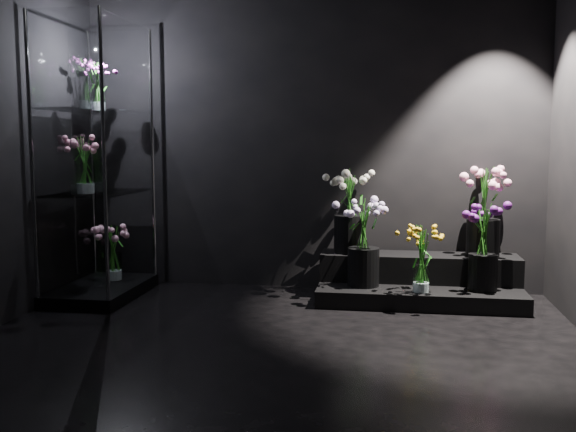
# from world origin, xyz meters

# --- Properties ---
(floor) EXTENTS (4.00, 4.00, 0.00)m
(floor) POSITION_xyz_m (0.00, 0.00, 0.00)
(floor) COLOR black
(floor) RESTS_ON ground
(wall_back) EXTENTS (4.00, 0.00, 4.00)m
(wall_back) POSITION_xyz_m (0.00, 2.00, 1.40)
(wall_back) COLOR black
(wall_back) RESTS_ON floor
(wall_front) EXTENTS (4.00, 0.00, 4.00)m
(wall_front) POSITION_xyz_m (0.00, -2.00, 1.40)
(wall_front) COLOR black
(wall_front) RESTS_ON floor
(display_riser) EXTENTS (1.62, 0.72, 0.36)m
(display_riser) POSITION_xyz_m (0.95, 1.68, 0.15)
(display_riser) COLOR black
(display_riser) RESTS_ON floor
(display_case) EXTENTS (0.62, 1.03, 2.26)m
(display_case) POSITION_xyz_m (-1.67, 1.36, 1.13)
(display_case) COLOR black
(display_case) RESTS_ON floor
(bouquet_orange_bells) EXTENTS (0.29, 0.29, 0.51)m
(bouquet_orange_bells) POSITION_xyz_m (0.95, 1.36, 0.40)
(bouquet_orange_bells) COLOR white
(bouquet_orange_bells) RESTS_ON display_riser
(bouquet_lilac) EXTENTS (0.48, 0.48, 0.71)m
(bouquet_lilac) POSITION_xyz_m (0.50, 1.52, 0.54)
(bouquet_lilac) COLOR black
(bouquet_lilac) RESTS_ON display_riser
(bouquet_purple) EXTENTS (0.43, 0.43, 0.68)m
(bouquet_purple) POSITION_xyz_m (1.43, 1.50, 0.52)
(bouquet_purple) COLOR black
(bouquet_purple) RESTS_ON display_riser
(bouquet_cream_roses) EXTENTS (0.37, 0.37, 0.70)m
(bouquet_cream_roses) POSITION_xyz_m (0.37, 1.78, 0.76)
(bouquet_cream_roses) COLOR black
(bouquet_cream_roses) RESTS_ON display_riser
(bouquet_pink_roses) EXTENTS (0.47, 0.47, 0.74)m
(bouquet_pink_roses) POSITION_xyz_m (1.46, 1.77, 0.77)
(bouquet_pink_roses) COLOR black
(bouquet_pink_roses) RESTS_ON display_riser
(bouquet_case_pink) EXTENTS (0.39, 0.39, 0.47)m
(bouquet_case_pink) POSITION_xyz_m (-1.69, 1.19, 1.12)
(bouquet_case_pink) COLOR white
(bouquet_case_pink) RESTS_ON display_case
(bouquet_case_magenta) EXTENTS (0.29, 0.29, 0.41)m
(bouquet_case_magenta) POSITION_xyz_m (-1.71, 1.50, 1.76)
(bouquet_case_magenta) COLOR white
(bouquet_case_magenta) RESTS_ON display_case
(bouquet_case_base_pink) EXTENTS (0.35, 0.35, 0.49)m
(bouquet_case_base_pink) POSITION_xyz_m (-1.64, 1.56, 0.37)
(bouquet_case_base_pink) COLOR white
(bouquet_case_base_pink) RESTS_ON display_case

